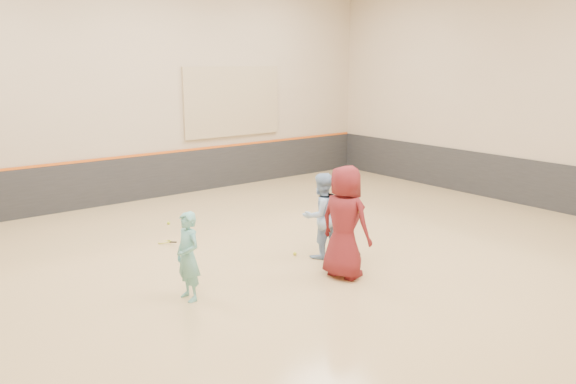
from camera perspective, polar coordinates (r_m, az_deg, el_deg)
room at (r=10.49m, az=-0.85°, el=-2.58°), size 15.04×12.04×6.22m
wainscot_back at (r=15.59m, az=-14.22°, el=1.46°), size 14.90×0.04×1.20m
wainscot_right at (r=16.06m, az=20.91°, el=1.33°), size 0.04×11.90×1.20m
accent_stripe at (r=15.47m, az=-14.34°, el=3.71°), size 14.90×0.03×0.06m
acoustic_panel at (r=16.63m, az=-5.63°, el=9.13°), size 3.20×0.08×2.00m
girl at (r=8.89m, az=-10.12°, el=-6.45°), size 0.37×0.53×1.42m
instructor at (r=10.61m, az=3.37°, el=-2.40°), size 0.84×0.69×1.63m
young_man at (r=9.63m, az=5.79°, el=-3.06°), size 0.81×1.07×1.96m
held_racket at (r=10.69m, az=6.23°, el=-4.37°), size 0.45×0.45×0.59m
spare_racket at (r=11.88m, az=-12.43°, el=-4.71°), size 0.61×0.61×0.15m
ball_under_racket at (r=10.89m, az=0.70°, el=-6.28°), size 0.07×0.07×0.07m
ball_in_hand at (r=9.48m, az=7.32°, el=-1.94°), size 0.07×0.07×0.07m
ball_beside_spare at (r=13.17m, az=-12.04°, el=-3.10°), size 0.07×0.07×0.07m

